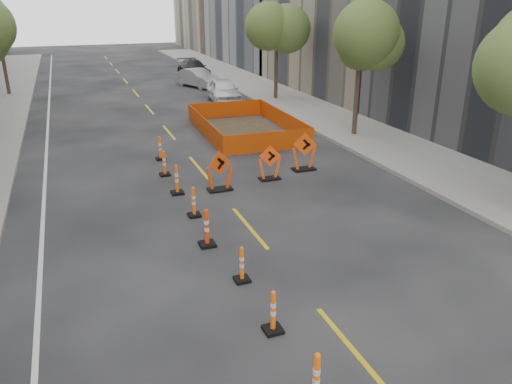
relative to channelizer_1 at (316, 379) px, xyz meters
name	(u,v)px	position (x,y,z in m)	size (l,w,h in m)	color
ground_plane	(309,298)	(1.33, 2.93, -0.53)	(140.00, 140.00, 0.00)	black
sidewalk_right	(364,134)	(10.33, 14.93, -0.45)	(4.00, 90.00, 0.15)	gray
tree_r_b	(361,41)	(9.73, 14.93, 4.00)	(2.80, 2.80, 5.95)	#382B1E
tree_r_c	(277,29)	(9.73, 24.93, 4.00)	(2.80, 2.80, 5.95)	#382B1E
channelizer_1	(316,379)	(0.00, 0.00, 0.00)	(0.42, 0.42, 1.06)	#FF620A
channelizer_2	(273,311)	(0.09, 2.08, -0.04)	(0.38, 0.38, 0.97)	#FF590A
channelizer_3	(242,264)	(0.14, 4.16, -0.07)	(0.36, 0.36, 0.93)	#FA5A0A
channelizer_4	(207,228)	(-0.16, 6.24, 0.02)	(0.43, 0.43, 1.10)	red
channelizer_5	(194,202)	(-0.01, 8.32, -0.04)	(0.39, 0.39, 0.98)	#FF530A
channelizer_6	(177,179)	(-0.09, 10.40, 0.01)	(0.42, 0.42, 1.08)	#EA5209
channelizer_7	(164,163)	(-0.13, 12.48, -0.03)	(0.39, 0.39, 1.00)	#FF4C0A
channelizer_8	(160,148)	(0.10, 14.56, -0.02)	(0.40, 0.40, 1.01)	#F15E0A
chevron_sign_left	(219,171)	(1.40, 10.21, 0.21)	(0.98, 0.59, 1.47)	#D63C09
chevron_sign_center	(270,162)	(3.49, 10.64, 0.14)	(0.89, 0.53, 1.33)	#FF440A
chevron_sign_right	(304,152)	(5.18, 11.18, 0.23)	(1.02, 0.61, 1.52)	#DF4609
safety_fence	(245,124)	(4.98, 17.63, -0.08)	(4.25, 7.23, 0.90)	#D75A0B
parked_car_near	(224,91)	(6.27, 25.46, 0.23)	(1.78, 4.43, 1.51)	white
parked_car_mid	(198,78)	(6.20, 31.92, 0.15)	(1.44, 4.12, 1.36)	#A2A1A7
parked_car_far	(193,69)	(7.13, 37.01, 0.18)	(1.98, 4.88, 1.42)	black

